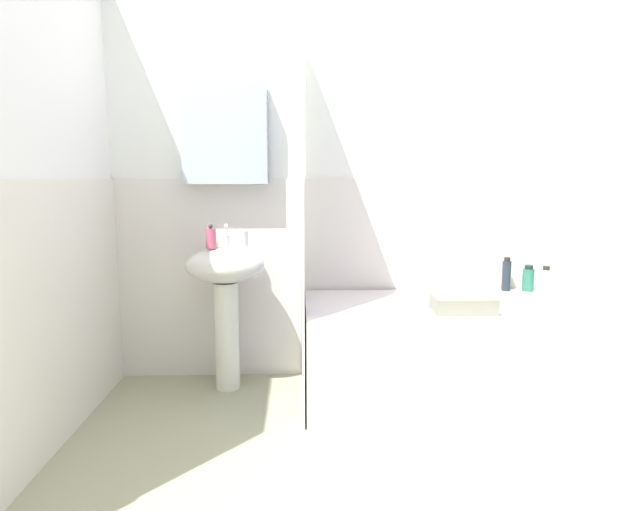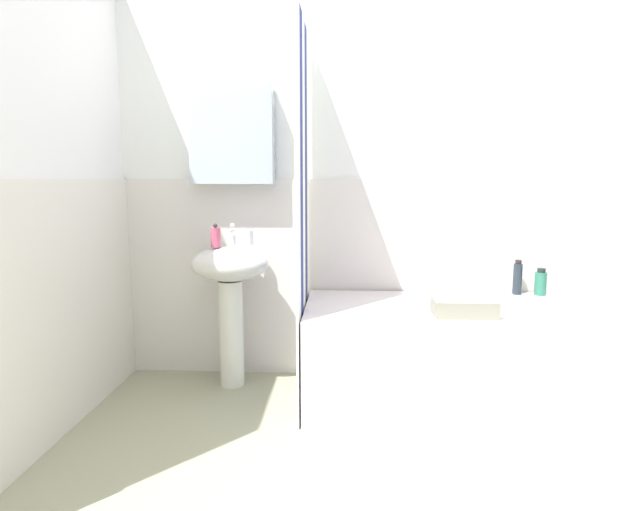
% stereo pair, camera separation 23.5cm
% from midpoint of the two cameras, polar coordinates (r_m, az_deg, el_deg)
% --- Properties ---
extents(ground_plane, '(4.80, 5.60, 0.04)m').
position_cam_midpoint_polar(ground_plane, '(2.26, 7.22, -24.36)').
color(ground_plane, '#9C9B7C').
extents(wall_back_tiled, '(3.60, 0.18, 2.40)m').
position_cam_midpoint_polar(wall_back_tiled, '(3.15, 2.88, 7.21)').
color(wall_back_tiled, white).
rests_on(wall_back_tiled, ground_plane).
extents(wall_left_tiled, '(0.07, 1.81, 2.40)m').
position_cam_midpoint_polar(wall_left_tiled, '(2.54, -31.50, 5.27)').
color(wall_left_tiled, white).
rests_on(wall_left_tiled, ground_plane).
extents(sink, '(0.44, 0.34, 0.82)m').
position_cam_midpoint_polar(sink, '(3.01, -12.49, -3.28)').
color(sink, silver).
rests_on(sink, ground_plane).
extents(faucet, '(0.03, 0.12, 0.12)m').
position_cam_midpoint_polar(faucet, '(3.05, -12.38, 2.18)').
color(faucet, silver).
rests_on(faucet, sink).
extents(soap_dispenser, '(0.06, 0.06, 0.13)m').
position_cam_midpoint_polar(soap_dispenser, '(2.95, -14.06, 1.85)').
color(soap_dispenser, '#C85072').
rests_on(soap_dispenser, sink).
extents(toothbrush_cup, '(0.06, 0.06, 0.08)m').
position_cam_midpoint_polar(toothbrush_cup, '(3.04, -10.65, 1.83)').
color(toothbrush_cup, white).
rests_on(toothbrush_cup, sink).
extents(bathtub, '(1.54, 0.73, 0.53)m').
position_cam_midpoint_polar(bathtub, '(2.96, 11.33, -10.17)').
color(bathtub, silver).
rests_on(bathtub, ground_plane).
extents(shower_curtain, '(0.01, 0.73, 2.00)m').
position_cam_midpoint_polar(shower_curtain, '(2.74, -4.41, 4.15)').
color(shower_curtain, white).
rests_on(shower_curtain, ground_plane).
extents(lotion_bottle, '(0.05, 0.05, 0.15)m').
position_cam_midpoint_polar(lotion_bottle, '(3.35, 21.57, -2.48)').
color(lotion_bottle, white).
rests_on(lotion_bottle, bathtub).
extents(conditioner_bottle, '(0.07, 0.07, 0.16)m').
position_cam_midpoint_polar(conditioner_bottle, '(3.33, 19.90, -2.44)').
color(conditioner_bottle, '#2B7159').
rests_on(conditioner_bottle, bathtub).
extents(shampoo_bottle, '(0.05, 0.05, 0.20)m').
position_cam_midpoint_polar(shampoo_bottle, '(3.29, 17.76, -2.05)').
color(shampoo_bottle, '#212C35').
rests_on(shampoo_bottle, bathtub).
extents(towel_folded, '(0.30, 0.19, 0.08)m').
position_cam_midpoint_polar(towel_folded, '(2.71, 12.97, -5.20)').
color(towel_folded, gray).
rests_on(towel_folded, bathtub).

